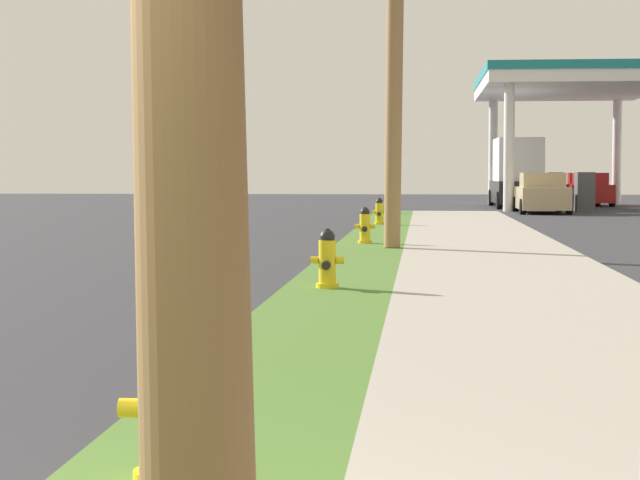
% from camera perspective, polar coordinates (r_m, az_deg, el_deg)
% --- Properties ---
extents(fire_hydrant_nearest, '(0.42, 0.38, 0.74)m').
position_cam_1_polar(fire_hydrant_nearest, '(5.33, -7.93, -8.70)').
color(fire_hydrant_nearest, yellow).
rests_on(fire_hydrant_nearest, grass_verge).
extents(fire_hydrant_second, '(0.42, 0.38, 0.74)m').
position_cam_1_polar(fire_hydrant_second, '(14.10, 0.38, -1.13)').
color(fire_hydrant_second, yellow).
rests_on(fire_hydrant_second, grass_verge).
extents(fire_hydrant_third, '(0.42, 0.37, 0.74)m').
position_cam_1_polar(fire_hydrant_third, '(23.13, 2.29, 0.64)').
color(fire_hydrant_third, yellow).
rests_on(fire_hydrant_third, grass_verge).
extents(fire_hydrant_fourth, '(0.42, 0.37, 0.74)m').
position_cam_1_polar(fire_hydrant_fourth, '(31.68, 3.03, 1.39)').
color(fire_hydrant_fourth, yellow).
rests_on(fire_hydrant_fourth, grass_verge).
extents(fire_hydrant_fifth, '(0.42, 0.38, 0.74)m').
position_cam_1_polar(fire_hydrant_fifth, '(40.45, 3.49, 1.82)').
color(fire_hydrant_fifth, yellow).
rests_on(fire_hydrant_fifth, grass_verge).
extents(utility_pole_midground, '(0.55, 1.37, 8.03)m').
position_cam_1_polar(utility_pole_midground, '(22.00, 3.82, 10.33)').
color(utility_pole_midground, '#937047').
rests_on(utility_pole_midground, grass_verge).
extents(car_tan_by_near_pump, '(1.97, 4.51, 1.57)m').
position_cam_1_polar(car_tan_by_near_pump, '(44.77, 11.16, 2.27)').
color(car_tan_by_near_pump, tan).
rests_on(car_tan_by_near_pump, ground).
extents(car_red_by_far_pump, '(2.10, 4.57, 1.57)m').
position_cam_1_polar(car_red_by_far_pump, '(55.59, 13.37, 2.45)').
color(car_red_by_far_pump, red).
rests_on(car_red_by_far_pump, ground).
extents(truck_silver_at_forecourt, '(2.45, 5.52, 1.97)m').
position_cam_1_polar(truck_silver_at_forecourt, '(58.22, 9.61, 2.72)').
color(truck_silver_at_forecourt, '#BCBCC1').
rests_on(truck_silver_at_forecourt, ground).
extents(truck_black_on_apron, '(2.16, 6.41, 3.11)m').
position_cam_1_polar(truck_black_on_apron, '(51.83, 9.92, 3.28)').
color(truck_black_on_apron, black).
rests_on(truck_black_on_apron, ground).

